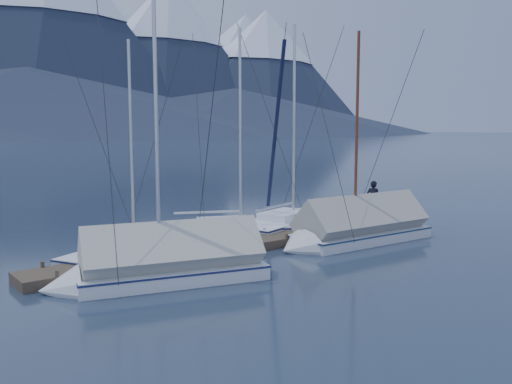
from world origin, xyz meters
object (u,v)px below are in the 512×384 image
sailboat_covered_near (352,231)px  sailboat_covered_far (155,268)px  sailboat_open_left (141,248)px  person (373,199)px  sailboat_open_mid (252,231)px  sailboat_open_right (299,221)px

sailboat_covered_near → sailboat_covered_far: 9.09m
sailboat_open_left → person: (11.42, -1.73, 1.10)m
sailboat_covered_near → sailboat_open_mid: bearing=121.1°
sailboat_open_mid → sailboat_covered_near: sailboat_open_mid is taller
sailboat_open_mid → sailboat_covered_near: size_ratio=1.03×
sailboat_open_right → sailboat_covered_near: (-1.05, -4.33, 0.29)m
sailboat_open_left → sailboat_covered_near: (7.53, -3.86, 0.32)m
sailboat_open_right → sailboat_covered_far: 11.12m
sailboat_covered_far → sailboat_open_right: bearing=24.1°
sailboat_open_left → person: bearing=-8.6°
sailboat_covered_near → sailboat_open_left: bearing=152.8°
sailboat_covered_far → person: 13.21m
sailboat_covered_near → sailboat_covered_far: bearing=-178.7°
sailboat_open_left → sailboat_open_right: (8.58, 0.47, 0.03)m
sailboat_open_mid → person: sailboat_open_mid is taller
sailboat_open_left → sailboat_covered_far: sailboat_covered_far is taller
sailboat_covered_near → sailboat_open_right: bearing=76.3°
sailboat_covered_far → sailboat_covered_near: bearing=1.3°
sailboat_open_left → sailboat_covered_near: 8.47m
sailboat_open_left → sailboat_covered_near: bearing=-27.2°
sailboat_open_left → sailboat_covered_far: size_ratio=0.91×
sailboat_covered_near → person: 4.51m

